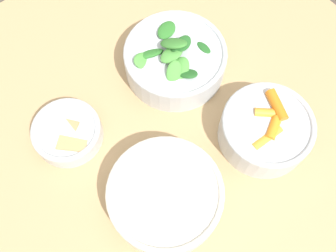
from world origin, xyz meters
name	(u,v)px	position (x,y,z in m)	size (l,w,h in m)	color
ground_plane	(148,230)	(0.00, 0.00, 0.00)	(10.00, 10.00, 0.00)	#4C4238
dining_table	(132,183)	(0.00, 0.00, 0.63)	(1.12, 0.92, 0.75)	tan
bowl_carrots	(266,129)	(-0.22, 0.11, 0.78)	(0.16, 0.16, 0.07)	silver
bowl_greens	(175,59)	(-0.19, -0.10, 0.78)	(0.19, 0.19, 0.10)	silver
bowl_beans_hotdog	(165,195)	(-0.02, 0.09, 0.77)	(0.19, 0.19, 0.06)	silver
bowl_cookies	(67,132)	(0.05, -0.11, 0.77)	(0.12, 0.12, 0.04)	silver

